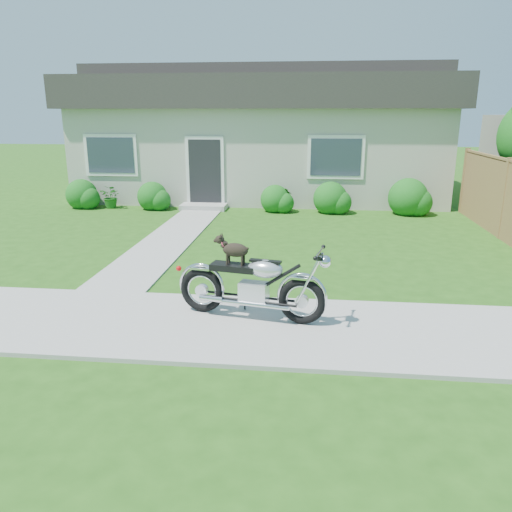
{
  "coord_description": "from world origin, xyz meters",
  "views": [
    {
      "loc": [
        1.76,
        -6.37,
        2.88
      ],
      "look_at": [
        0.96,
        1.0,
        0.75
      ],
      "focal_mm": 35.0,
      "sensor_mm": 36.0,
      "label": 1
    }
  ],
  "objects_px": {
    "potted_plant_left": "(111,197)",
    "potted_plant_right": "(286,199)",
    "fence": "(505,199)",
    "house": "(262,134)",
    "motorcycle_with_dog": "(253,284)"
  },
  "relations": [
    {
      "from": "fence",
      "to": "potted_plant_left",
      "type": "bearing_deg",
      "value": 165.36
    },
    {
      "from": "potted_plant_left",
      "to": "potted_plant_right",
      "type": "distance_m",
      "value": 5.46
    },
    {
      "from": "house",
      "to": "potted_plant_left",
      "type": "relative_size",
      "value": 17.51
    },
    {
      "from": "house",
      "to": "motorcycle_with_dog",
      "type": "height_order",
      "value": "house"
    },
    {
      "from": "fence",
      "to": "potted_plant_left",
      "type": "xyz_separation_m",
      "value": [
        -10.72,
        2.8,
        -0.58
      ]
    },
    {
      "from": "motorcycle_with_dog",
      "to": "fence",
      "type": "bearing_deg",
      "value": 57.11
    },
    {
      "from": "potted_plant_right",
      "to": "motorcycle_with_dog",
      "type": "xyz_separation_m",
      "value": [
        -0.05,
        -8.3,
        0.19
      ]
    },
    {
      "from": "potted_plant_left",
      "to": "motorcycle_with_dog",
      "type": "relative_size",
      "value": 0.33
    },
    {
      "from": "fence",
      "to": "motorcycle_with_dog",
      "type": "height_order",
      "value": "fence"
    },
    {
      "from": "potted_plant_left",
      "to": "house",
      "type": "bearing_deg",
      "value": 37.96
    },
    {
      "from": "house",
      "to": "motorcycle_with_dog",
      "type": "distance_m",
      "value": 11.89
    },
    {
      "from": "motorcycle_with_dog",
      "to": "potted_plant_right",
      "type": "bearing_deg",
      "value": 100.76
    },
    {
      "from": "potted_plant_left",
      "to": "fence",
      "type": "bearing_deg",
      "value": -14.64
    },
    {
      "from": "potted_plant_left",
      "to": "potted_plant_right",
      "type": "xyz_separation_m",
      "value": [
        5.46,
        0.0,
        0.01
      ]
    },
    {
      "from": "house",
      "to": "potted_plant_right",
      "type": "bearing_deg",
      "value": -73.12
    }
  ]
}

